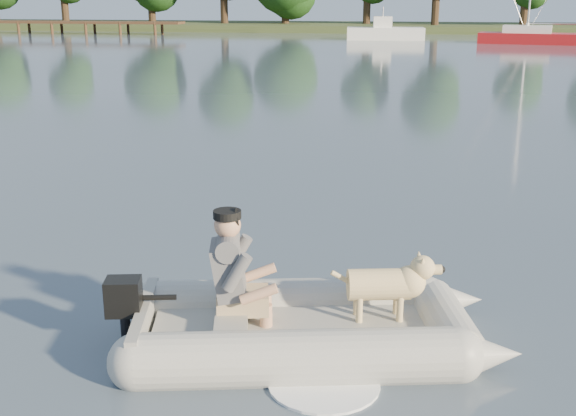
% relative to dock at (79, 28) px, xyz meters
% --- Properties ---
extents(water, '(160.00, 160.00, 0.00)m').
position_rel_dock_xyz_m(water, '(26.00, -52.00, -0.52)').
color(water, slate).
rests_on(water, ground).
extents(shore_bank, '(160.00, 12.00, 0.70)m').
position_rel_dock_xyz_m(shore_bank, '(26.00, 10.00, -0.27)').
color(shore_bank, '#47512D').
rests_on(shore_bank, water).
extents(dock, '(18.00, 2.00, 1.04)m').
position_rel_dock_xyz_m(dock, '(0.00, 0.00, 0.00)').
color(dock, '#4C331E').
rests_on(dock, water).
extents(dinghy, '(5.57, 4.48, 1.45)m').
position_rel_dock_xyz_m(dinghy, '(26.66, -52.59, 0.11)').
color(dinghy, '#9F9F9A').
rests_on(dinghy, water).
extents(man, '(0.88, 0.80, 1.14)m').
position_rel_dock_xyz_m(man, '(25.93, -52.69, 0.30)').
color(man, '#59595E').
rests_on(man, dinghy).
extents(dog, '(1.03, 0.54, 0.66)m').
position_rel_dock_xyz_m(dog, '(27.32, -52.39, 0.03)').
color(dog, tan).
rests_on(dog, dinghy).
extents(outboard_motor, '(0.49, 0.39, 0.83)m').
position_rel_dock_xyz_m(outboard_motor, '(24.95, -52.95, -0.19)').
color(outboard_motor, black).
rests_on(outboard_motor, dinghy).
extents(motorboat, '(5.97, 2.67, 2.46)m').
position_rel_dock_xyz_m(motorboat, '(25.78, -4.05, 0.60)').
color(motorboat, white).
rests_on(motorboat, water).
extents(sailboat, '(7.45, 3.51, 9.86)m').
position_rel_dock_xyz_m(sailboat, '(35.76, -6.82, -0.09)').
color(sailboat, maroon).
rests_on(sailboat, water).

